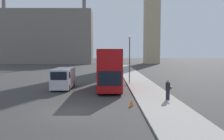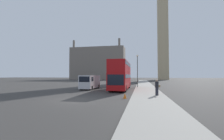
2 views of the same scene
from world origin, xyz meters
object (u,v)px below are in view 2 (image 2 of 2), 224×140
clock_tower (163,17)px  red_double_decker_bus (121,74)px  pedestrian (157,87)px  street_lamp (137,66)px  white_van (90,82)px

clock_tower → red_double_decker_bus: bearing=-103.9°
pedestrian → clock_tower: bearing=81.5°
red_double_decker_bus → street_lamp: size_ratio=1.69×
red_double_decker_bus → street_lamp: 5.16m
white_van → pedestrian: 12.64m
clock_tower → street_lamp: size_ratio=11.20×
red_double_decker_bus → white_van: red_double_decker_bus is taller
street_lamp → white_van: bearing=-152.8°
pedestrian → street_lamp: street_lamp is taller
white_van → street_lamp: bearing=27.2°
clock_tower → street_lamp: clock_tower is taller
red_double_decker_bus → pedestrian: bearing=-56.0°
red_double_decker_bus → clock_tower: bearing=76.1°
clock_tower → white_van: 73.08m
white_van → pedestrian: (10.23, -7.41, -0.25)m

